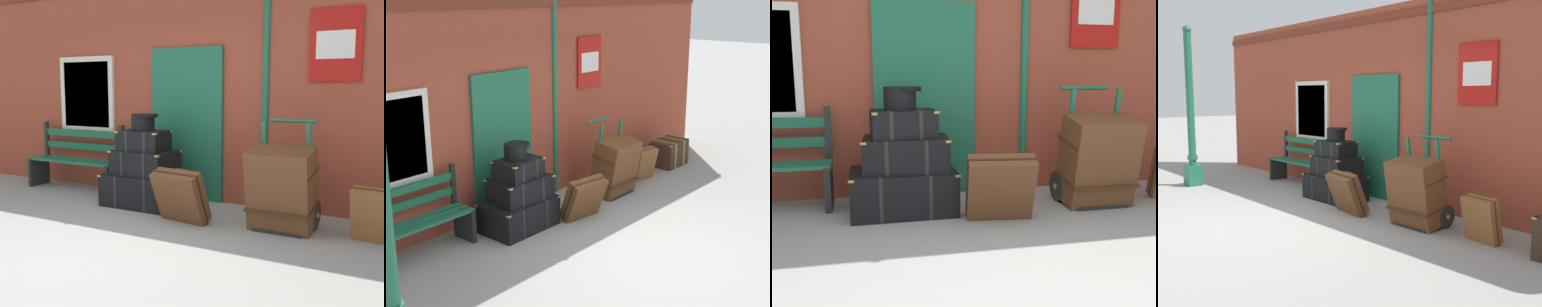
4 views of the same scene
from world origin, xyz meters
TOP-DOWN VIEW (x-y plane):
  - ground_plane at (0.00, 0.00)m, footprint 60.00×60.00m
  - brick_facade at (-0.01, 2.60)m, footprint 10.40×0.35m
  - platform_bench at (-1.94, 2.16)m, footprint 1.60×0.43m
  - steamer_trunk_base at (-0.47, 1.81)m, footprint 1.02×0.66m
  - steamer_trunk_middle at (-0.43, 1.81)m, footprint 0.84×0.60m
  - steamer_trunk_top at (-0.45, 1.81)m, footprint 0.63×0.48m
  - round_hatbox at (-0.47, 1.83)m, footprint 0.36×0.32m
  - porters_trolley at (1.48, 1.77)m, footprint 0.71×0.56m
  - large_brown_trunk at (1.48, 1.60)m, footprint 0.70×0.59m
  - suitcase_cream at (2.43, 1.68)m, footprint 0.48×0.33m
  - suitcase_caramel at (0.37, 1.34)m, footprint 0.65×0.49m

SIDE VIEW (x-z plane):
  - ground_plane at x=0.00m, z-range 0.00..0.00m
  - steamer_trunk_base at x=-0.47m, z-range 0.00..0.42m
  - porters_trolley at x=1.48m, z-range -0.33..0.88m
  - suitcase_cream at x=2.43m, z-range -0.01..0.58m
  - suitcase_caramel at x=0.37m, z-range 0.00..0.64m
  - platform_bench at x=-1.94m, z-range -0.06..0.95m
  - large_brown_trunk at x=1.48m, z-range 0.00..0.94m
  - steamer_trunk_middle at x=-0.43m, z-range 0.42..0.74m
  - steamer_trunk_top at x=-0.45m, z-range 0.74..1.00m
  - round_hatbox at x=-0.47m, z-range 1.01..1.23m
  - brick_facade at x=-0.01m, z-range 0.00..3.20m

